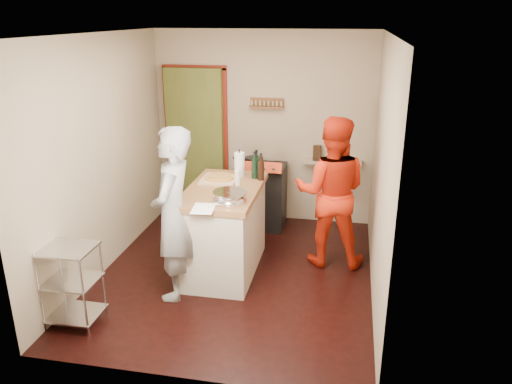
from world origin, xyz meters
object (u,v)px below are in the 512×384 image
Objects in this scene: island at (224,228)px; person_stripe at (173,215)px; wire_shelving at (72,282)px; person_red at (331,192)px; stove at (262,195)px.

island is 0.79m from person_stripe.
person_red is at bearing 37.06° from wire_shelving.
person_red reaches higher than island.
island is at bearing -98.27° from stove.
person_red is (1.51, 1.03, -0.02)m from person_stripe.
island is at bearing 48.72° from wire_shelving.
person_red is at bearing 20.54° from island.
island is 0.83× the size of person_red.
person_stripe reaches higher than wire_shelving.
person_red reaches higher than stove.
person_red is at bearing 121.87° from person_stripe.
island is (-0.19, -1.33, 0.07)m from stove.
stove is 2.94m from wire_shelving.
stove is at bearing -43.85° from person_red.
stove is 2.06m from person_stripe.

